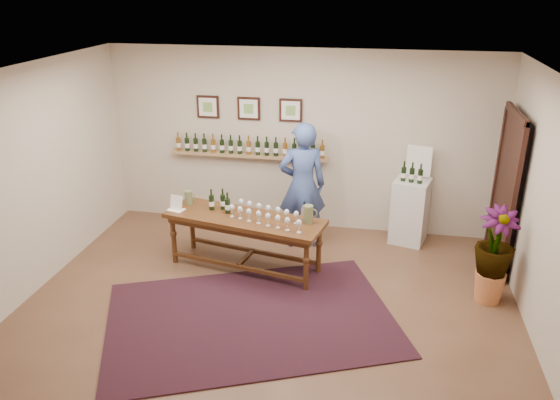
% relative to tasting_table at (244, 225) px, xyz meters
% --- Properties ---
extents(ground, '(6.00, 6.00, 0.00)m').
position_rel_tasting_table_xyz_m(ground, '(0.51, -0.93, -0.65)').
color(ground, brown).
rests_on(ground, ground).
extents(room_shell, '(6.00, 6.00, 6.00)m').
position_rel_tasting_table_xyz_m(room_shell, '(2.63, 0.92, 0.47)').
color(room_shell, beige).
rests_on(room_shell, ground).
extents(rug, '(3.89, 3.30, 0.02)m').
position_rel_tasting_table_xyz_m(rug, '(0.36, -1.20, -0.64)').
color(rug, '#4C160D').
rests_on(rug, ground).
extents(tasting_table, '(2.25, 1.12, 0.77)m').
position_rel_tasting_table_xyz_m(tasting_table, '(0.00, 0.00, 0.00)').
color(tasting_table, '#432510').
rests_on(tasting_table, ground).
extents(table_glasses, '(1.36, 0.72, 0.18)m').
position_rel_tasting_table_xyz_m(table_glasses, '(0.28, -0.06, 0.21)').
color(table_glasses, silver).
rests_on(table_glasses, tasting_table).
extents(table_bottles, '(0.34, 0.25, 0.32)m').
position_rel_tasting_table_xyz_m(table_bottles, '(-0.36, 0.16, 0.28)').
color(table_bottles, black).
rests_on(table_bottles, tasting_table).
extents(pitcher_left, '(0.15, 0.15, 0.20)m').
position_rel_tasting_table_xyz_m(pitcher_left, '(-0.88, 0.29, 0.21)').
color(pitcher_left, '#636941').
rests_on(pitcher_left, tasting_table).
extents(pitcher_right, '(0.16, 0.16, 0.24)m').
position_rel_tasting_table_xyz_m(pitcher_right, '(0.87, -0.03, 0.23)').
color(pitcher_right, '#636941').
rests_on(pitcher_right, tasting_table).
extents(menu_card, '(0.25, 0.21, 0.20)m').
position_rel_tasting_table_xyz_m(menu_card, '(-0.98, 0.08, 0.21)').
color(menu_card, white).
rests_on(menu_card, tasting_table).
extents(display_pedestal, '(0.60, 0.60, 0.98)m').
position_rel_tasting_table_xyz_m(display_pedestal, '(2.23, 1.27, -0.16)').
color(display_pedestal, silver).
rests_on(display_pedestal, ground).
extents(pedestal_bottles, '(0.33, 0.16, 0.32)m').
position_rel_tasting_table_xyz_m(pedestal_bottles, '(2.20, 1.19, 0.49)').
color(pedestal_bottles, black).
rests_on(pedestal_bottles, display_pedestal).
extents(info_sign, '(0.36, 0.11, 0.51)m').
position_rel_tasting_table_xyz_m(info_sign, '(2.30, 1.43, 0.58)').
color(info_sign, white).
rests_on(info_sign, display_pedestal).
extents(potted_plant, '(0.65, 0.65, 1.07)m').
position_rel_tasting_table_xyz_m(potted_plant, '(3.16, -0.26, -0.03)').
color(potted_plant, '#CA7543').
rests_on(potted_plant, ground).
extents(person, '(0.78, 0.62, 1.88)m').
position_rel_tasting_table_xyz_m(person, '(0.66, 0.84, 0.29)').
color(person, '#3C518E').
rests_on(person, ground).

